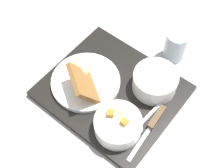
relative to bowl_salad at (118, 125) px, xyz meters
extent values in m
plane|color=#ADA89E|center=(0.09, -0.09, -0.05)|extent=(4.00, 4.00, 0.00)
cube|color=black|center=(0.09, -0.09, -0.04)|extent=(0.39, 0.34, 0.02)
cylinder|color=white|center=(0.00, 0.00, 0.00)|extent=(0.13, 0.13, 0.05)
torus|color=white|center=(0.00, 0.00, 0.02)|extent=(0.13, 0.13, 0.01)
cylinder|color=#8EBC6B|center=(0.01, 0.01, 0.02)|extent=(0.06, 0.06, 0.01)
cylinder|color=#8EBC6B|center=(0.02, -0.01, 0.02)|extent=(0.06, 0.06, 0.01)
cylinder|color=#8EBC6B|center=(-0.03, 0.00, 0.02)|extent=(0.05, 0.05, 0.02)
cube|color=orange|center=(0.03, 0.00, 0.03)|extent=(0.02, 0.02, 0.02)
cube|color=orange|center=(-0.02, -0.01, 0.03)|extent=(0.02, 0.02, 0.02)
cylinder|color=white|center=(0.00, -0.17, 0.00)|extent=(0.13, 0.13, 0.06)
torus|color=white|center=(0.00, -0.17, 0.03)|extent=(0.13, 0.13, 0.01)
cylinder|color=#C67F3D|center=(0.00, -0.17, 0.01)|extent=(0.11, 0.11, 0.04)
cube|color=#E5A356|center=(0.01, -0.19, 0.03)|extent=(0.02, 0.02, 0.01)
cube|color=#E5A356|center=(0.00, -0.17, 0.03)|extent=(0.02, 0.02, 0.01)
cylinder|color=white|center=(0.16, -0.06, -0.02)|extent=(0.20, 0.20, 0.01)
ellipsoid|color=#E5CC7F|center=(0.20, -0.08, 0.00)|extent=(0.10, 0.09, 0.04)
cube|color=#93602D|center=(0.14, -0.04, 0.01)|extent=(0.13, 0.12, 0.10)
cube|color=silver|center=(-0.07, 0.00, -0.03)|extent=(0.02, 0.11, 0.00)
cube|color=#51381E|center=(-0.07, -0.09, -0.02)|extent=(0.02, 0.08, 0.02)
ellipsoid|color=silver|center=(-0.04, -0.03, -0.02)|extent=(0.04, 0.05, 0.01)
cube|color=silver|center=(-0.05, -0.11, -0.02)|extent=(0.02, 0.12, 0.01)
cylinder|color=silver|center=(0.02, -0.32, 0.00)|extent=(0.07, 0.07, 0.10)
cylinder|color=silver|center=(0.02, -0.32, -0.02)|extent=(0.06, 0.06, 0.06)
camera|label=1|loc=(-0.20, 0.29, 0.75)|focal=50.00mm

